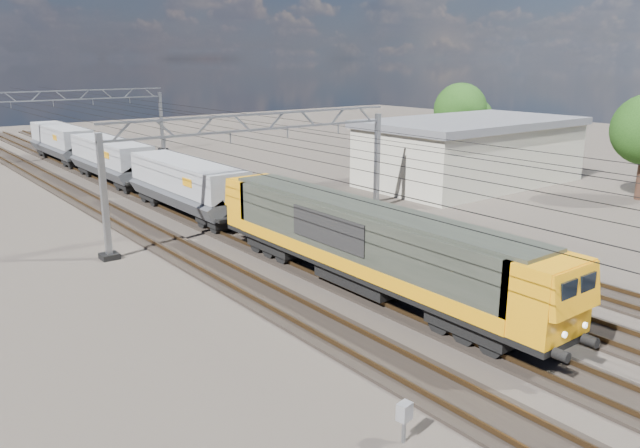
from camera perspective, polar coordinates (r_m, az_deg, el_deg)
ground at (r=35.40m, az=-1.82°, el=-1.88°), size 160.00×160.00×0.00m
track_outer_west at (r=32.40m, az=-10.47°, el=-3.59°), size 2.60×140.00×0.30m
track_loco at (r=34.30m, az=-4.53°, el=-2.35°), size 2.60×140.00×0.30m
track_inner_east at (r=36.53m, az=0.72°, el=-1.22°), size 2.60×140.00×0.30m
track_outer_east at (r=39.05m, az=5.33°, el=-0.22°), size 2.60×140.00×0.30m
catenary_gantry_mid at (r=37.75m, az=-5.44°, el=5.21°), size 19.90×0.90×7.11m
catenary_gantry_far at (r=70.64m, az=-21.47°, el=8.74°), size 19.90×0.90×7.11m
overhead_wires at (r=40.91m, az=-8.54°, el=8.46°), size 12.03×140.00×0.53m
locomotive at (r=27.79m, az=4.09°, el=-1.62°), size 2.76×21.10×3.62m
hopper_wagon_lead at (r=42.29m, az=-12.07°, el=3.68°), size 3.38×13.00×3.25m
hopper_wagon_mid at (r=55.28m, az=-18.55°, el=5.81°), size 3.38×13.00×3.25m
hopper_wagon_third at (r=68.75m, az=-22.55°, el=7.08°), size 3.38×13.00×3.25m
trackside_cabinet at (r=17.77m, az=7.73°, el=-16.74°), size 0.44×0.36×1.20m
industrial_shed at (r=54.10m, az=13.59°, el=6.51°), size 18.60×10.60×5.40m
tree_far at (r=65.15m, az=13.02°, el=9.96°), size 5.73×5.33×7.93m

